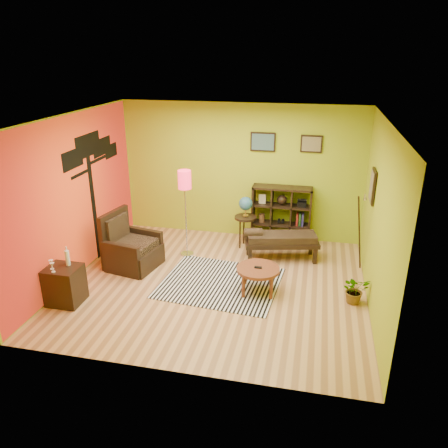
% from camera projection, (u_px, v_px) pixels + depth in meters
% --- Properties ---
extents(ground, '(5.00, 5.00, 0.00)m').
position_uv_depth(ground, '(216.00, 284.00, 7.51)').
color(ground, tan).
rests_on(ground, ground).
extents(room_shell, '(5.04, 4.54, 2.82)m').
position_uv_depth(room_shell, '(210.00, 183.00, 6.87)').
color(room_shell, '#A3BC1F').
rests_on(room_shell, ground).
extents(zebra_rug, '(2.11, 1.83, 0.01)m').
position_uv_depth(zebra_rug, '(220.00, 283.00, 7.54)').
color(zebra_rug, white).
rests_on(zebra_rug, ground).
extents(coffee_table, '(0.71, 0.71, 0.46)m').
position_uv_depth(coffee_table, '(258.00, 271.00, 7.15)').
color(coffee_table, brown).
rests_on(coffee_table, ground).
extents(armchair, '(1.00, 0.99, 1.03)m').
position_uv_depth(armchair, '(130.00, 250.00, 8.05)').
color(armchair, black).
rests_on(armchair, ground).
extents(side_cabinet, '(0.52, 0.47, 0.93)m').
position_uv_depth(side_cabinet, '(65.00, 285.00, 6.87)').
color(side_cabinet, black).
rests_on(side_cabinet, ground).
extents(floor_lamp, '(0.26, 0.26, 1.70)m').
position_uv_depth(floor_lamp, '(185.00, 187.00, 8.08)').
color(floor_lamp, silver).
rests_on(floor_lamp, ground).
extents(globe_table, '(0.43, 0.43, 1.06)m').
position_uv_depth(globe_table, '(246.00, 209.00, 8.66)').
color(globe_table, black).
rests_on(globe_table, ground).
extents(cube_shelf, '(1.20, 0.35, 1.20)m').
position_uv_depth(cube_shelf, '(282.00, 215.00, 8.95)').
color(cube_shelf, black).
rests_on(cube_shelf, ground).
extents(bench, '(1.46, 0.80, 0.64)m').
position_uv_depth(bench, '(280.00, 239.00, 8.26)').
color(bench, black).
rests_on(bench, ground).
extents(potted_plant, '(0.53, 0.56, 0.36)m').
position_uv_depth(potted_plant, '(355.00, 292.00, 6.91)').
color(potted_plant, '#26661E').
rests_on(potted_plant, ground).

